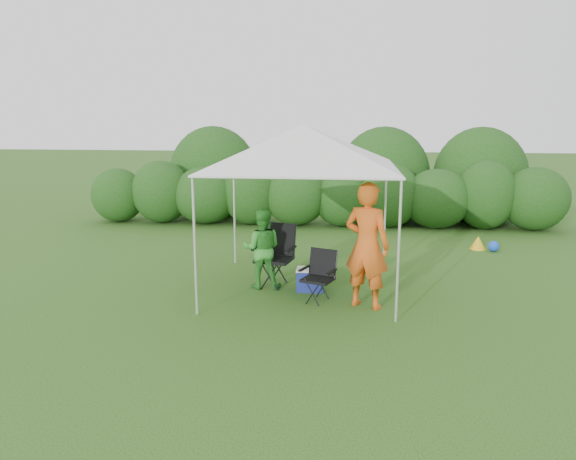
# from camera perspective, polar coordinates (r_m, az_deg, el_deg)

# --- Properties ---
(ground) EXTENTS (70.00, 70.00, 0.00)m
(ground) POSITION_cam_1_polar(r_m,az_deg,el_deg) (9.47, 1.24, -6.76)
(ground) COLOR #345F1E
(hedge) EXTENTS (12.83, 1.53, 1.80)m
(hedge) POSITION_cam_1_polar(r_m,az_deg,el_deg) (15.12, 3.73, 3.51)
(hedge) COLOR #224E18
(hedge) RESTS_ON ground
(canopy) EXTENTS (3.10, 3.10, 2.83)m
(canopy) POSITION_cam_1_polar(r_m,az_deg,el_deg) (9.49, 1.56, 8.46)
(canopy) COLOR silver
(canopy) RESTS_ON ground
(chair_right) EXTENTS (0.63, 0.61, 0.84)m
(chair_right) POSITION_cam_1_polar(r_m,az_deg,el_deg) (9.17, 3.26, -4.30)
(chair_right) COLOR black
(chair_right) RESTS_ON ground
(chair_left) EXTENTS (0.77, 0.72, 1.09)m
(chair_left) POSITION_cam_1_polar(r_m,az_deg,el_deg) (9.97, -1.23, -2.11)
(chair_left) COLOR black
(chair_left) RESTS_ON ground
(man) EXTENTS (0.86, 0.74, 2.00)m
(man) POSITION_cam_1_polar(r_m,az_deg,el_deg) (8.80, 8.02, -1.57)
(man) COLOR orange
(man) RESTS_ON ground
(woman) EXTENTS (0.71, 0.57, 1.41)m
(woman) POSITION_cam_1_polar(r_m,az_deg,el_deg) (9.77, -2.66, -1.89)
(woman) COLOR green
(woman) RESTS_ON ground
(cooler) EXTENTS (0.47, 0.34, 0.39)m
(cooler) POSITION_cam_1_polar(r_m,az_deg,el_deg) (9.72, 2.26, -5.04)
(cooler) COLOR navy
(cooler) RESTS_ON ground
(bottle) EXTENTS (0.07, 0.07, 0.27)m
(bottle) POSITION_cam_1_polar(r_m,az_deg,el_deg) (9.59, 2.62, -3.24)
(bottle) COLOR #592D0C
(bottle) RESTS_ON cooler
(lawn_toy) EXTENTS (0.59, 0.49, 0.30)m
(lawn_toy) POSITION_cam_1_polar(r_m,az_deg,el_deg) (13.29, 19.11, -1.31)
(lawn_toy) COLOR yellow
(lawn_toy) RESTS_ON ground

